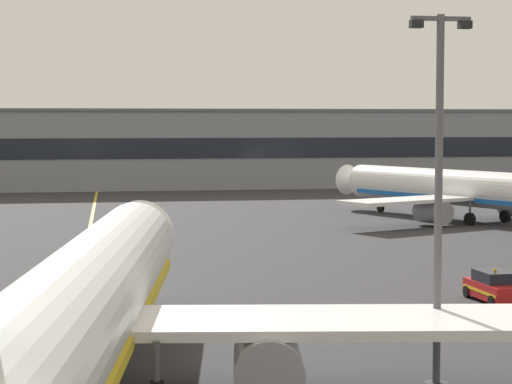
% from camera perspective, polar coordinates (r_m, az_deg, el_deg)
% --- Properties ---
extents(taxiway_centreline, '(6.46, 179.90, 0.01)m').
position_cam_1_polar(taxiway_centreline, '(54.23, -10.12, -6.19)').
color(taxiway_centreline, yellow).
rests_on(taxiway_centreline, ground).
extents(airliner_foreground, '(32.36, 41.40, 11.65)m').
position_cam_1_polar(airliner_foreground, '(34.64, -9.71, -6.33)').
color(airliner_foreground, white).
rests_on(airliner_foreground, ground).
extents(airliner_background, '(28.11, 35.25, 10.52)m').
position_cam_1_polar(airliner_background, '(97.48, 12.17, 0.10)').
color(airliner_background, white).
rests_on(airliner_background, ground).
extents(apron_lamp_post, '(2.24, 0.90, 13.31)m').
position_cam_1_polar(apron_lamp_post, '(36.84, 10.21, -0.09)').
color(apron_lamp_post, '#515156').
rests_on(apron_lamp_post, ground).
extents(service_car_third, '(2.12, 4.27, 1.79)m').
position_cam_1_polar(service_car_third, '(55.29, 13.25, -5.24)').
color(service_car_third, red).
rests_on(service_car_third, ground).
extents(safety_cone_by_nose_gear, '(0.44, 0.44, 0.55)m').
position_cam_1_polar(safety_cone_by_nose_gear, '(50.10, -7.48, -6.71)').
color(safety_cone_by_nose_gear, orange).
rests_on(safety_cone_by_nose_gear, ground).
extents(terminal_building, '(155.50, 12.40, 11.21)m').
position_cam_1_polar(terminal_building, '(144.61, -5.62, 2.44)').
color(terminal_building, gray).
rests_on(terminal_building, ground).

